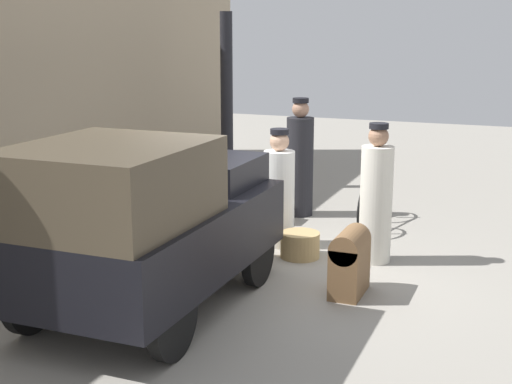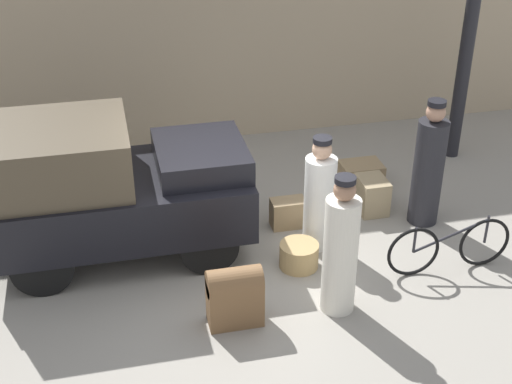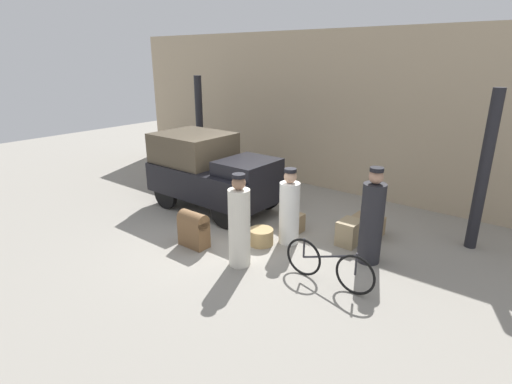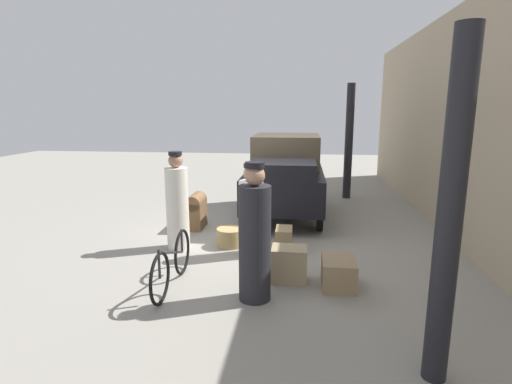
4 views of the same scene
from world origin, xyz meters
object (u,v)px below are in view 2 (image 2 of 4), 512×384
bicycle (449,246)px  conductor_in_dark_uniform (340,251)px  porter_lifting_near_truck (320,198)px  porter_carrying_trunk (428,168)px  suitcase_tan_flat (288,213)px  wicker_basket (299,255)px  trunk_umber_medium (361,175)px  suitcase_black_upright (235,295)px  trunk_wicker_pale (372,195)px  truck (107,185)px

bicycle → conductor_in_dark_uniform: bearing=-165.7°
conductor_in_dark_uniform → porter_lifting_near_truck: size_ratio=1.10×
porter_carrying_trunk → porter_lifting_near_truck: bearing=-171.1°
suitcase_tan_flat → conductor_in_dark_uniform: bearing=-87.5°
wicker_basket → trunk_umber_medium: size_ratio=0.80×
suitcase_tan_flat → suitcase_black_upright: bearing=-121.1°
wicker_basket → porter_carrying_trunk: (2.08, 0.71, 0.69)m
bicycle → trunk_umber_medium: (-0.31, 2.39, -0.16)m
bicycle → suitcase_black_upright: size_ratio=2.25×
porter_lifting_near_truck → trunk_wicker_pale: (1.05, 0.71, -0.47)m
wicker_basket → suitcase_tan_flat: 1.03m
trunk_wicker_pale → porter_lifting_near_truck: bearing=-146.1°
suitcase_tan_flat → porter_carrying_trunk: bearing=-8.9°
suitcase_tan_flat → bicycle: bearing=-41.4°
wicker_basket → porter_carrying_trunk: 2.31m
porter_lifting_near_truck → suitcase_tan_flat: bearing=115.5°
conductor_in_dark_uniform → suitcase_black_upright: 1.33m
porter_lifting_near_truck → suitcase_black_upright: bearing=-136.3°
truck → porter_lifting_near_truck: size_ratio=2.06×
porter_carrying_trunk → suitcase_tan_flat: porter_carrying_trunk is taller
wicker_basket → porter_lifting_near_truck: bearing=48.2°
porter_carrying_trunk → suitcase_black_upright: porter_carrying_trunk is taller
suitcase_black_upright → trunk_wicker_pale: bearing=39.9°
truck → porter_lifting_near_truck: bearing=-9.8°
conductor_in_dark_uniform → suitcase_black_upright: (-1.26, 0.00, -0.42)m
wicker_basket → porter_carrying_trunk: size_ratio=0.27×
truck → suitcase_black_upright: size_ratio=4.42×
trunk_umber_medium → suitcase_black_upright: 3.84m
porter_carrying_trunk → porter_lifting_near_truck: 1.71m
bicycle → trunk_wicker_pale: bearing=103.9°
conductor_in_dark_uniform → suitcase_tan_flat: bearing=92.5°
wicker_basket → conductor_in_dark_uniform: (0.21, -0.94, 0.65)m
wicker_basket → suitcase_black_upright: suitcase_black_upright is taller
wicker_basket → porter_lifting_near_truck: porter_lifting_near_truck is taller
porter_carrying_trunk → suitcase_tan_flat: 2.08m
conductor_in_dark_uniform → trunk_wicker_pale: 2.50m
trunk_wicker_pale → porter_carrying_trunk: bearing=-35.2°
wicker_basket → porter_lifting_near_truck: size_ratio=0.32×
porter_lifting_near_truck → trunk_umber_medium: porter_lifting_near_truck is taller
conductor_in_dark_uniform → suitcase_black_upright: bearing=179.9°
bicycle → suitcase_tan_flat: (-1.74, 1.53, -0.15)m
porter_lifting_near_truck → wicker_basket: bearing=-131.8°
conductor_in_dark_uniform → suitcase_tan_flat: (-0.09, 1.96, -0.61)m
conductor_in_dark_uniform → porter_carrying_trunk: (1.87, 1.65, 0.04)m
truck → suitcase_black_upright: 2.36m
truck → porter_carrying_trunk: (4.44, -0.21, -0.17)m
truck → wicker_basket: bearing=-21.3°
conductor_in_dark_uniform → porter_lifting_near_truck: bearing=82.3°
porter_lifting_near_truck → suitcase_black_upright: (-1.45, -1.38, -0.33)m
wicker_basket → bicycle: bearing=-15.5°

